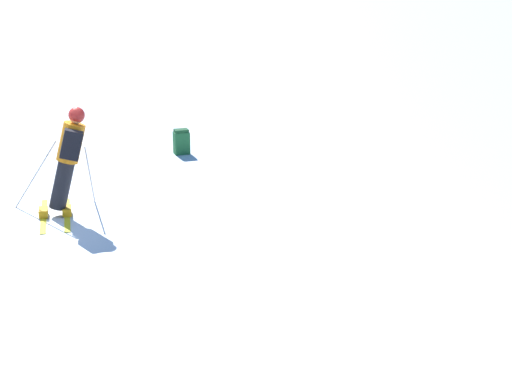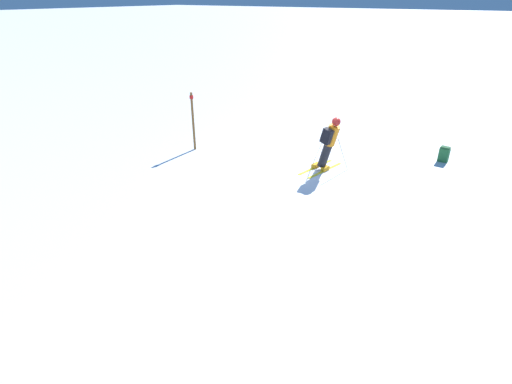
# 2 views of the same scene
# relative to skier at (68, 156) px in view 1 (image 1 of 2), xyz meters

# --- Properties ---
(ground_plane) EXTENTS (300.00, 300.00, 0.00)m
(ground_plane) POSITION_rel_skier_xyz_m (0.39, -0.08, -0.96)
(ground_plane) COLOR white
(skier) EXTENTS (1.27, 1.71, 1.76)m
(skier) POSITION_rel_skier_xyz_m (0.00, 0.00, 0.00)
(skier) COLOR yellow
(skier) RESTS_ON ground
(spare_backpack) EXTENTS (0.32, 0.24, 0.50)m
(spare_backpack) POSITION_rel_skier_xyz_m (-2.78, -2.86, -0.72)
(spare_backpack) COLOR #236633
(spare_backpack) RESTS_ON ground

